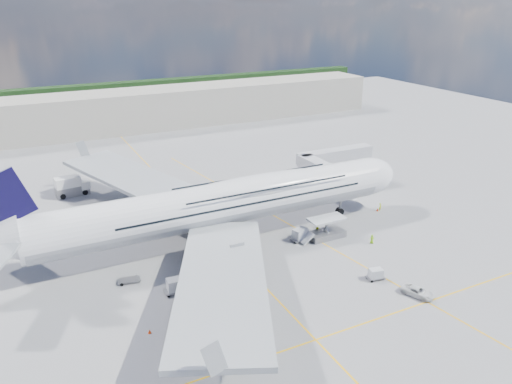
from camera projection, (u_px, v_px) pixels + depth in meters
name	position (u px, v px, depth m)	size (l,w,h in m)	color
ground	(245.00, 267.00, 77.68)	(300.00, 300.00, 0.00)	gray
taxi_line_main	(245.00, 267.00, 77.68)	(0.25, 220.00, 0.01)	#FCB70D
taxi_line_cross	(316.00, 340.00, 61.03)	(120.00, 0.25, 0.01)	#FCB70D
taxi_line_diag	(290.00, 225.00, 91.86)	(0.25, 100.00, 0.01)	#FCB70D
airliner	(221.00, 204.00, 83.61)	(77.26, 79.15, 23.71)	white
jet_bridge	(330.00, 162.00, 105.08)	(18.80, 12.10, 8.50)	#B7B7BC
cargo_loader	(325.00, 231.00, 86.67)	(8.53, 3.20, 3.67)	silver
terminal	(113.00, 112.00, 154.58)	(180.00, 16.00, 12.00)	#B2AD9E
tree_line	(188.00, 87.00, 209.49)	(160.00, 6.00, 8.00)	#193814
dolly_row_a	(195.00, 297.00, 67.84)	(3.58, 2.48, 2.06)	gray
dolly_row_b	(225.00, 304.00, 67.67)	(3.29, 2.14, 0.45)	gray
dolly_row_c	(176.00, 285.00, 70.50)	(3.50, 1.99, 2.16)	gray
dolly_back	(129.00, 280.00, 73.33)	(3.44, 2.29, 0.46)	gray
dolly_nose_far	(376.00, 274.00, 73.87)	(2.89, 1.92, 1.68)	gray
dolly_nose_near	(300.00, 234.00, 85.72)	(3.72, 2.58, 2.14)	gray
baggage_tug	(225.00, 276.00, 73.64)	(2.64, 1.74, 1.51)	white
catering_truck_inner	(153.00, 195.00, 100.42)	(7.41, 4.49, 4.12)	gray
catering_truck_outer	(72.00, 187.00, 105.03)	(7.14, 3.23, 4.14)	gray
service_van	(418.00, 292.00, 69.85)	(2.13, 4.61, 1.28)	silver
crew_nose	(380.00, 207.00, 97.71)	(0.59, 0.39, 1.62)	#E4FB1A
crew_loader	(318.00, 230.00, 87.81)	(0.92, 0.72, 1.89)	#D6E317
crew_wing	(184.00, 275.00, 73.48)	(1.18, 0.49, 2.01)	#C3FF1A
crew_van	(372.00, 239.00, 84.73)	(0.79, 0.52, 1.63)	#93DD17
crew_tug	(252.00, 302.00, 67.12)	(1.12, 0.64, 1.73)	#BEF519
cone_nose	(377.00, 210.00, 97.84)	(0.47, 0.47, 0.60)	#FF430D
cone_wing_left_inner	(130.00, 215.00, 95.57)	(0.40, 0.40, 0.50)	#FF430D
cone_wing_left_outer	(80.00, 220.00, 93.26)	(0.44, 0.44, 0.56)	#FF430D
cone_wing_right_inner	(221.00, 277.00, 74.27)	(0.39, 0.39, 0.50)	#FF430D
cone_wing_right_outer	(150.00, 331.00, 62.16)	(0.43, 0.43, 0.55)	#FF430D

